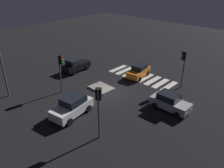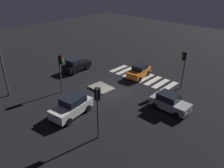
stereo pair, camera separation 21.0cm
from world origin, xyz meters
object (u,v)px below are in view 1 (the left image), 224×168
car_silver (170,102)px  car_white (72,106)px  traffic_light_south (183,61)px  car_orange (139,71)px  traffic_light_north (61,65)px  car_black (76,65)px  traffic_light_west (99,101)px  traffic_island (101,88)px

car_silver → car_white: 9.39m
traffic_light_south → car_orange: bearing=-42.7°
traffic_light_south → traffic_light_north: size_ratio=1.02×
car_white → car_black: bearing=-139.4°
car_white → traffic_light_north: 5.40m
traffic_light_west → traffic_light_north: (8.49, -2.57, -0.08)m
car_white → traffic_light_west: 4.83m
car_black → traffic_light_west: 14.51m
car_silver → traffic_light_north: bearing=-154.6°
traffic_light_west → traffic_light_north: 8.88m
traffic_island → car_white: bearing=107.9°
traffic_light_west → car_white: bearing=48.0°
car_silver → car_white: car_white is taller
car_silver → car_black: 14.31m
traffic_island → car_black: bearing=-12.3°
car_silver → traffic_light_west: (2.09, 7.51, 2.55)m
car_black → traffic_light_north: size_ratio=0.94×
car_black → traffic_light_west: traffic_light_west is taller
traffic_light_west → traffic_island: bearing=9.1°
traffic_light_south → traffic_light_west: traffic_light_west is taller
traffic_light_south → traffic_light_north: 13.43m
traffic_island → car_white: 5.91m
car_white → traffic_light_west: traffic_light_west is taller
car_silver → traffic_light_south: 5.74m
car_orange → traffic_light_west: size_ratio=0.88×
traffic_light_north → car_orange: bearing=25.1°
traffic_island → traffic_light_north: bearing=53.6°
car_silver → traffic_island: bearing=-169.2°
traffic_light_west → traffic_light_south: bearing=-38.2°
traffic_light_south → traffic_light_west: bearing=36.8°
car_silver → car_black: size_ratio=0.96×
car_white → car_black: car_white is taller
traffic_light_south → traffic_light_north: traffic_light_south is taller
car_black → traffic_light_south: traffic_light_south is taller
traffic_island → car_orange: size_ratio=0.70×
car_orange → traffic_light_north: traffic_light_north is taller
car_silver → car_orange: size_ratio=1.00×
traffic_light_south → traffic_light_north: bearing=-3.1°
car_orange → traffic_light_south: bearing=89.5°
car_white → traffic_light_west: (-4.13, 0.48, 2.46)m
car_black → car_orange: size_ratio=1.05×
car_silver → traffic_light_west: traffic_light_west is taller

